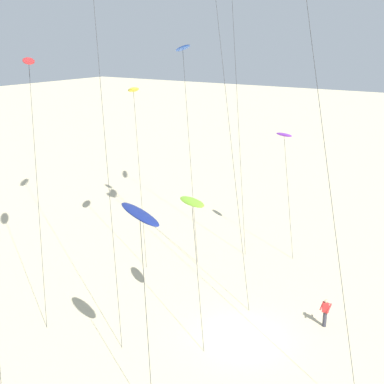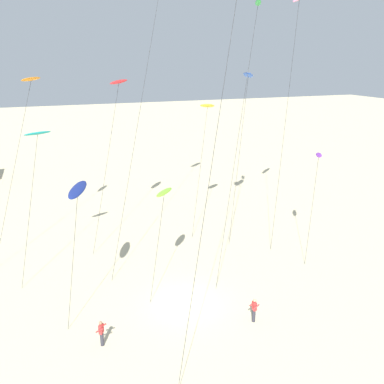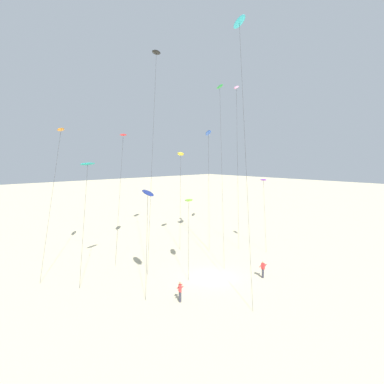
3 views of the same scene
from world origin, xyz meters
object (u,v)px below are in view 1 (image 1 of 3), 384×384
(kite_blue, at_px, (183,50))
(kite_navy, at_px, (140,215))
(kite_flyer_middle, at_px, (325,312))
(kite_yellow, at_px, (133,91))
(kite_lime, at_px, (192,202))
(kite_red, at_px, (29,63))
(kite_purple, at_px, (284,137))

(kite_blue, bearing_deg, kite_navy, -151.46)
(kite_navy, bearing_deg, kite_flyer_middle, -27.09)
(kite_yellow, bearing_deg, kite_flyer_middle, -101.42)
(kite_lime, bearing_deg, kite_yellow, 53.26)
(kite_lime, bearing_deg, kite_red, 94.38)
(kite_navy, relative_size, kite_lime, 1.16)
(kite_purple, bearing_deg, kite_flyer_middle, -143.36)
(kite_yellow, height_order, kite_red, kite_red)
(kite_purple, bearing_deg, kite_lime, -176.88)
(kite_blue, relative_size, kite_flyer_middle, 9.03)
(kite_blue, distance_m, kite_lime, 14.58)
(kite_navy, relative_size, kite_flyer_middle, 5.30)
(kite_blue, height_order, kite_purple, kite_blue)
(kite_blue, xyz_separation_m, kite_yellow, (-2.99, 2.18, -2.73))
(kite_purple, bearing_deg, kite_blue, 115.23)
(kite_yellow, distance_m, kite_red, 8.38)
(kite_blue, xyz_separation_m, kite_red, (-11.00, 3.30, -0.53))
(kite_yellow, xyz_separation_m, kite_lime, (-7.18, -9.63, -4.58))
(kite_red, distance_m, kite_flyer_middle, 22.01)
(kite_blue, distance_m, kite_navy, 19.17)
(kite_flyer_middle, bearing_deg, kite_purple, 36.64)
(kite_yellow, distance_m, kite_lime, 12.86)
(kite_blue, height_order, kite_navy, kite_blue)
(kite_purple, distance_m, kite_yellow, 11.33)
(kite_yellow, distance_m, kite_navy, 17.25)
(kite_yellow, bearing_deg, kite_red, 172.00)
(kite_blue, relative_size, kite_navy, 1.70)
(kite_blue, relative_size, kite_red, 1.05)
(kite_red, bearing_deg, kite_yellow, -8.00)
(kite_blue, relative_size, kite_purple, 1.71)
(kite_red, height_order, kite_lime, kite_red)
(kite_blue, bearing_deg, kite_yellow, 143.99)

